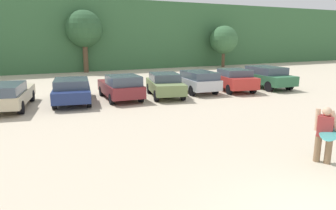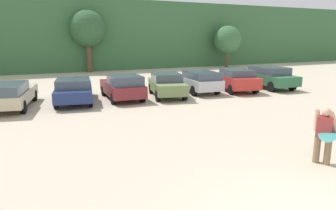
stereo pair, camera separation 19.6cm
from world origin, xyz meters
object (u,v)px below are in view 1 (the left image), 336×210
(parked_car_champagne, at_px, (8,95))
(parked_car_maroon, at_px, (121,87))
(parked_car_silver, at_px, (194,80))
(person_adult, at_px, (325,132))
(surfboard_teal, at_px, (329,132))
(parked_car_olive_green, at_px, (165,84))
(parked_car_forest_green, at_px, (265,76))
(parked_car_red, at_px, (232,79))
(parked_car_navy, at_px, (72,90))

(parked_car_champagne, distance_m, parked_car_maroon, 5.87)
(parked_car_silver, bearing_deg, person_adult, 171.64)
(surfboard_teal, bearing_deg, parked_car_olive_green, -128.86)
(parked_car_champagne, distance_m, parked_car_silver, 11.10)
(parked_car_champagne, distance_m, surfboard_teal, 14.40)
(parked_car_forest_green, distance_m, surfboard_teal, 14.01)
(parked_car_olive_green, distance_m, parked_car_red, 5.06)
(parked_car_navy, relative_size, parked_car_red, 1.14)
(parked_car_maroon, distance_m, parked_car_forest_green, 10.70)
(parked_car_navy, xyz_separation_m, parked_car_red, (10.48, -0.61, 0.05))
(surfboard_teal, bearing_deg, parked_car_champagne, -92.25)
(parked_car_olive_green, relative_size, parked_car_forest_green, 0.92)
(parked_car_olive_green, xyz_separation_m, parked_car_forest_green, (7.98, -0.00, 0.07))
(parked_car_navy, xyz_separation_m, parked_car_silver, (7.93, 0.14, 0.03))
(parked_car_champagne, xyz_separation_m, parked_car_olive_green, (8.58, -0.29, 0.01))
(parked_car_champagne, xyz_separation_m, person_adult, (8.38, -11.58, 0.18))
(parked_car_forest_green, bearing_deg, surfboard_teal, 147.69)
(parked_car_silver, height_order, person_adult, person_adult)
(parked_car_olive_green, distance_m, parked_car_forest_green, 7.98)
(parked_car_navy, bearing_deg, parked_car_maroon, -87.07)
(parked_car_navy, height_order, person_adult, person_adult)
(parked_car_olive_green, height_order, surfboard_teal, parked_car_olive_green)
(parked_car_navy, bearing_deg, parked_car_champagne, 105.16)
(parked_car_red, xyz_separation_m, surfboard_teal, (-5.23, -11.37, 0.16))
(parked_car_champagne, bearing_deg, parked_car_red, -80.17)
(parked_car_navy, height_order, surfboard_teal, parked_car_navy)
(parked_car_champagne, bearing_deg, parked_car_maroon, -79.16)
(parked_car_maroon, relative_size, person_adult, 2.54)
(parked_car_navy, xyz_separation_m, surfboard_teal, (5.25, -11.98, 0.21))
(parked_car_navy, relative_size, parked_car_olive_green, 1.17)
(parked_car_olive_green, height_order, parked_car_silver, parked_car_silver)
(parked_car_silver, bearing_deg, surfboard_teal, 171.89)
(parked_car_maroon, relative_size, parked_car_olive_green, 0.99)
(parked_car_forest_green, height_order, person_adult, person_adult)
(parked_car_champagne, relative_size, parked_car_red, 1.13)
(parked_car_champagne, xyz_separation_m, parked_car_maroon, (5.87, -0.03, 0.01))
(parked_car_olive_green, height_order, person_adult, person_adult)
(parked_car_forest_green, xyz_separation_m, surfboard_teal, (-8.16, -11.39, 0.12))
(parked_car_champagne, height_order, person_adult, person_adult)
(parked_car_red, bearing_deg, person_adult, 165.56)
(parked_car_maroon, distance_m, parked_car_olive_green, 2.72)
(parked_car_navy, distance_m, person_adult, 12.97)
(parked_car_champagne, relative_size, parked_car_silver, 1.01)
(person_adult, bearing_deg, parked_car_maroon, -108.15)
(parked_car_olive_green, bearing_deg, person_adult, -167.94)
(parked_car_maroon, bearing_deg, parked_car_red, -89.68)
(parked_car_navy, bearing_deg, parked_car_forest_green, -82.69)
(parked_car_red, height_order, surfboard_teal, parked_car_red)
(parked_car_forest_green, relative_size, surfboard_teal, 2.63)
(parked_car_champagne, height_order, parked_car_maroon, parked_car_maroon)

